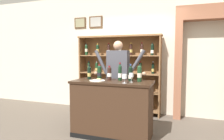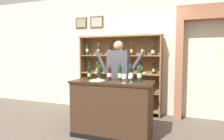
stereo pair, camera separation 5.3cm
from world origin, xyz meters
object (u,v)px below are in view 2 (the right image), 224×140
at_px(tasting_bottle_bianco, 89,72).
at_px(tasting_bottle_chianti, 120,73).
at_px(tasting_counter, 112,109).
at_px(wine_glass_right, 131,75).
at_px(tasting_bottle_grappa, 130,74).
at_px(tasting_bottle_super_tuscan, 99,72).
at_px(wine_shelf, 120,72).
at_px(wine_glass_left, 124,77).
at_px(tasting_bottle_vin_santo, 139,73).
at_px(shopkeeper, 118,73).
at_px(tasting_bottle_rosso, 109,73).
at_px(cheese_plate, 97,80).

distance_m(tasting_bottle_bianco, tasting_bottle_chianti, 0.60).
relative_size(tasting_counter, wine_glass_right, 8.90).
bearing_deg(wine_glass_right, tasting_bottle_grappa, 108.88).
xyz_separation_m(tasting_bottle_bianco, tasting_bottle_grappa, (0.80, 0.01, 0.01)).
bearing_deg(tasting_bottle_super_tuscan, wine_shelf, 91.18).
relative_size(tasting_bottle_grappa, wine_glass_right, 1.88).
relative_size(wine_shelf, wine_glass_left, 13.97).
height_order(tasting_bottle_chianti, wine_glass_left, tasting_bottle_chianti).
bearing_deg(tasting_bottle_vin_santo, shopkeeper, 135.47).
distance_m(tasting_bottle_bianco, tasting_bottle_super_tuscan, 0.20).
xyz_separation_m(shopkeeper, tasting_bottle_rosso, (0.01, -0.56, 0.04)).
relative_size(tasting_bottle_bianco, tasting_bottle_rosso, 1.07).
distance_m(shopkeeper, wine_glass_right, 0.84).
relative_size(tasting_bottle_vin_santo, cheese_plate, 1.10).
relative_size(tasting_bottle_bianco, wine_glass_right, 1.77).
xyz_separation_m(tasting_bottle_grappa, wine_glass_right, (0.05, -0.16, -0.01)).
xyz_separation_m(tasting_counter, tasting_bottle_vin_santo, (0.47, 0.08, 0.65)).
bearing_deg(wine_glass_right, wine_glass_left, -120.28).
bearing_deg(wine_glass_left, tasting_counter, 144.99).
bearing_deg(wine_glass_right, tasting_bottle_super_tuscan, 164.69).
distance_m(tasting_bottle_rosso, cheese_plate, 0.27).
bearing_deg(wine_glass_right, tasting_counter, 170.09).
bearing_deg(tasting_bottle_vin_santo, tasting_bottle_rosso, -179.72).
bearing_deg(tasting_bottle_bianco, tasting_bottle_super_tuscan, 11.80).
bearing_deg(shopkeeper, tasting_bottle_rosso, -88.61).
bearing_deg(shopkeeper, tasting_bottle_grappa, -53.40).
distance_m(wine_shelf, tasting_counter, 1.55).
bearing_deg(shopkeeper, wine_shelf, 106.20).
distance_m(tasting_bottle_rosso, wine_glass_left, 0.46).
relative_size(wine_glass_right, wine_glass_left, 1.07).
height_order(wine_shelf, tasting_bottle_chianti, wine_shelf).
xyz_separation_m(tasting_counter, tasting_bottle_bianco, (-0.49, 0.08, 0.63)).
relative_size(tasting_bottle_rosso, cheese_plate, 0.96).
bearing_deg(wine_glass_left, wine_shelf, 110.53).
height_order(wine_shelf, wine_glass_left, wine_shelf).
relative_size(wine_shelf, wine_glass_right, 13.11).
bearing_deg(wine_glass_left, tasting_bottle_vin_santo, 55.86).
relative_size(shopkeeper, tasting_bottle_chianti, 5.39).
xyz_separation_m(tasting_bottle_super_tuscan, tasting_bottle_grappa, (0.61, -0.03, -0.00)).
height_order(tasting_bottle_rosso, tasting_bottle_grappa, tasting_bottle_grappa).
bearing_deg(tasting_bottle_grappa, tasting_bottle_chianti, 179.67).
xyz_separation_m(tasting_bottle_chianti, wine_glass_left, (0.17, -0.29, -0.04)).
distance_m(wine_shelf, wine_glass_right, 1.64).
relative_size(tasting_counter, tasting_bottle_grappa, 4.72).
distance_m(wine_shelf, cheese_plate, 1.53).
bearing_deg(wine_glass_left, cheese_plate, 169.23).
bearing_deg(shopkeeper, wine_glass_left, -65.60).
bearing_deg(wine_shelf, tasting_bottle_grappa, -64.59).
bearing_deg(tasting_bottle_bianco, wine_shelf, 83.07).
distance_m(tasting_bottle_bianco, tasting_bottle_grappa, 0.80).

